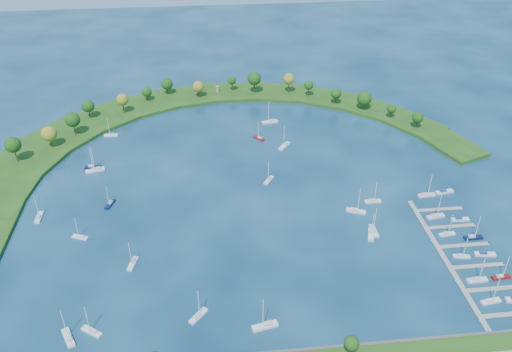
{
  "coord_description": "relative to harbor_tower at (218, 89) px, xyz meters",
  "views": [
    {
      "loc": [
        -19.05,
        -218.6,
        149.47
      ],
      "look_at": [
        5.0,
        5.0,
        4.0
      ],
      "focal_mm": 36.7,
      "sensor_mm": 36.0,
      "label": 1
    }
  ],
  "objects": [
    {
      "name": "moored_boat_3",
      "position": [
        -57.89,
        -124.96,
        -3.32
      ],
      "size": [
        4.53,
        7.95,
        11.27
      ],
      "rotation": [
        0.0,
        0.0,
        4.38
      ],
      "color": "#0A143E",
      "rests_on": "ground"
    },
    {
      "name": "moored_boat_8",
      "position": [
        21.36,
        -66.83,
        -3.32
      ],
      "size": [
        6.47,
        7.19,
        11.14
      ],
      "rotation": [
        0.0,
        0.0,
        2.26
      ],
      "color": "maroon",
      "rests_on": "ground"
    },
    {
      "name": "docked_boat_8",
      "position": [
        95.1,
        -151.31,
        -3.28
      ],
      "size": [
        8.81,
        3.83,
        12.53
      ],
      "rotation": [
        0.0,
        0.0,
        0.17
      ],
      "color": "silver",
      "rests_on": "ground"
    },
    {
      "name": "docked_boat_9",
      "position": [
        105.56,
        -154.71,
        -3.59
      ],
      "size": [
        8.34,
        2.62,
        1.68
      ],
      "rotation": [
        0.0,
        0.0,
        -0.04
      ],
      "color": "silver",
      "rests_on": "ground"
    },
    {
      "name": "moored_boat_17",
      "position": [
        61.18,
        -160.98,
        -3.27
      ],
      "size": [
        4.98,
        9.09,
        12.88
      ],
      "rotation": [
        0.0,
        0.0,
        4.41
      ],
      "color": "silver",
      "rests_on": "ground"
    },
    {
      "name": "moored_boat_6",
      "position": [
        7.74,
        -207.9,
        -3.23
      ],
      "size": [
        10.01,
        4.73,
        14.19
      ],
      "rotation": [
        0.0,
        0.0,
        3.36
      ],
      "color": "silver",
      "rests_on": "ground"
    },
    {
      "name": "moored_boat_2",
      "position": [
        -71.3,
        -89.51,
        -3.27
      ],
      "size": [
        8.89,
        2.76,
        12.95
      ],
      "rotation": [
        0.0,
        0.0,
        6.25
      ],
      "color": "#0A143E",
      "rests_on": "ground"
    },
    {
      "name": "breakwater_trees",
      "position": [
        -10.52,
        -33.5,
        6.48
      ],
      "size": [
        236.7,
        89.64,
        15.41
      ],
      "color": "#382314",
      "rests_on": "breakwater"
    },
    {
      "name": "moored_boat_15",
      "position": [
        -89.62,
        -132.19,
        -3.28
      ],
      "size": [
        2.45,
        8.71,
        12.8
      ],
      "rotation": [
        0.0,
        0.0,
        1.57
      ],
      "color": "silver",
      "rests_on": "ground"
    },
    {
      "name": "moored_boat_9",
      "position": [
        63.25,
        -158.78,
        -3.28
      ],
      "size": [
        2.41,
        8.6,
        12.65
      ],
      "rotation": [
        0.0,
        0.0,
        1.57
      ],
      "color": "silver",
      "rests_on": "ground"
    },
    {
      "name": "moored_boat_13",
      "position": [
        -43.14,
        -168.92,
        -3.3
      ],
      "size": [
        4.35,
        8.53,
        12.08
      ],
      "rotation": [
        0.0,
        0.0,
        4.45
      ],
      "color": "silver",
      "rests_on": "ground"
    },
    {
      "name": "docked_boat_2",
      "position": [
        95.1,
        -193.63,
        -3.29
      ],
      "size": [
        8.47,
        2.62,
        12.34
      ],
      "rotation": [
        0.0,
        0.0,
        0.03
      ],
      "color": "silver",
      "rests_on": "ground"
    },
    {
      "name": "docked_boat_3",
      "position": [
        105.61,
        -193.01,
        -3.31
      ],
      "size": [
        7.98,
        2.9,
        11.48
      ],
      "rotation": [
        0.0,
        0.0,
        0.09
      ],
      "color": "maroon",
      "rests_on": "ground"
    },
    {
      "name": "docked_boat_6",
      "position": [
        95.12,
        -164.38,
        -3.33
      ],
      "size": [
        7.65,
        2.86,
        10.98
      ],
      "rotation": [
        0.0,
        0.0,
        0.1
      ],
      "color": "silver",
      "rests_on": "ground"
    },
    {
      "name": "breakwater",
      "position": [
        -36.74,
        -69.21,
        -3.22
      ],
      "size": [
        286.74,
        247.64,
        2.0
      ],
      "color": "#224612",
      "rests_on": "ground"
    },
    {
      "name": "docked_boat_10",
      "position": [
        97.49,
        -134.13,
        -3.28
      ],
      "size": [
        8.79,
        3.07,
        12.69
      ],
      "rotation": [
        0.0,
        0.0,
        0.08
      ],
      "color": "silver",
      "rests_on": "ground"
    },
    {
      "name": "moored_boat_4",
      "position": [
        30.5,
        -46.68,
        -3.22
      ],
      "size": [
        10.19,
        4.33,
        14.51
      ],
      "rotation": [
        0.0,
        0.0,
        3.3
      ],
      "color": "silver",
      "rests_on": "ground"
    },
    {
      "name": "moored_boat_0",
      "position": [
        21.35,
        -112.23,
        -3.31
      ],
      "size": [
        6.25,
        7.95,
        11.79
      ],
      "rotation": [
        0.0,
        0.0,
        4.14
      ],
      "color": "silver",
      "rests_on": "ground"
    },
    {
      "name": "moored_boat_12",
      "position": [
        34.87,
        -77.76,
        -3.24
      ],
      "size": [
        7.95,
        9.14,
        13.99
      ],
      "rotation": [
        0.0,
        0.0,
        4.05
      ],
      "color": "silver",
      "rests_on": "ground"
    },
    {
      "name": "dock_system",
      "position": [
        94.88,
        -178.92,
        -3.85
      ],
      "size": [
        24.28,
        82.0,
        1.6
      ],
      "color": "gray",
      "rests_on": "ground"
    },
    {
      "name": "moored_boat_18",
      "position": [
        -54.56,
        -203.75,
        -3.29
      ],
      "size": [
        8.2,
        6.72,
        12.3
      ],
      "rotation": [
        0.0,
        0.0,
        2.53
      ],
      "color": "silver",
      "rests_on": "ground"
    },
    {
      "name": "moored_boat_10",
      "position": [
        -66.07,
        -53.77,
        -3.3
      ],
      "size": [
        8.24,
        2.48,
        12.04
      ],
      "rotation": [
        0.0,
        0.0,
        3.12
      ],
      "color": "silver",
      "rests_on": "ground"
    },
    {
      "name": "docked_boat_0",
      "position": [
        95.11,
        -205.14,
        -3.31
      ],
      "size": [
        8.27,
        3.42,
        11.8
      ],
      "rotation": [
        0.0,
        0.0,
        0.15
      ],
      "color": "silver",
      "rests_on": "ground"
    },
    {
      "name": "docked_boat_4",
      "position": [
        95.12,
        -179.28,
        -3.34
      ],
      "size": [
        7.31,
        3.16,
        10.4
      ],
      "rotation": [
        0.0,
        0.0,
        -0.17
      ],
      "color": "silver",
      "rests_on": "ground"
    },
    {
      "name": "ground",
      "position": [
        9.58,
        -117.92,
        -4.21
      ],
      "size": [
        700.0,
        700.0,
        0.0
      ],
      "primitive_type": "plane",
      "color": "#07253D",
      "rests_on": "ground"
    },
    {
      "name": "moored_boat_7",
      "position": [
        -69.56,
        -92.86,
        -3.22
      ],
      "size": [
        10.19,
        5.24,
        14.43
      ],
      "rotation": [
        0.0,
        0.0,
        3.41
      ],
      "color": "silver",
      "rests_on": "ground"
    },
    {
      "name": "moored_boat_16",
      "position": [
        69.51,
        -136.24,
        -3.31
      ],
      "size": [
        7.91,
        2.22,
        11.63
      ],
      "rotation": [
        0.0,
        0.0,
        0.0
      ],
      "color": "silver",
      "rests_on": "ground"
    },
    {
      "name": "moored_boat_1",
      "position": [
        -16.36,
        -200.53,
        -3.28
      ],
      "size": [
        7.52,
        8.11,
        12.72
      ],
      "rotation": [
        0.0,
        0.0,
        0.85
      ],
      "color": "silver",
      "rests_on": "ground"
    },
    {
      "name": "docked_boat_5",
      "position": [
        105.56,
        -179.12,
        -3.55
      ],
      "size": [
        9.07,
        3.83,
        1.79
      ],
      "rotation": [
        0.0,
        0.0,
        -0.16
      ],
      "color": "silver",
      "rests_on": "ground"
    },
    {
      "name": "docked_boat_11",
      "position": [
        107.45,
        -132.31,
        -3.52
      ],
      "size": [
        9.47,
        3.92,
        1.87
      ],
      "rotation": [
        0.0,
        0.0,
        0.15
      ],
      "color": "silver",
      "rests_on": "ground"
    },
    {
      "name": "harbor_tower",
      "position": [
        0.0,
        0.0,
        0.0
      ],
      "size": [
        2.6,
        2.6,
        4.3
      ],
      "color": "gray",
      "rests_on": "breakwater"
    },
    {
      "name": "moored_boat_5",
      "position": [
        -67.92,
        -149.06,
        -3.33
      ],
      "size": [
        7.62,
        4.8,
        10.88
      ],
      "rotation": [
        0.0,
        0.0,
        2.74
      ],
      "color": "silver",
      "rests_on": "ground"
    },
    {
      "name": "docked_boat_7",
      "position": [
        105.6,
        -168.02,
        -3.29
      ],
      "size": [
        8.41,
        2.37,
        12.36
      ],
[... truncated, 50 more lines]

